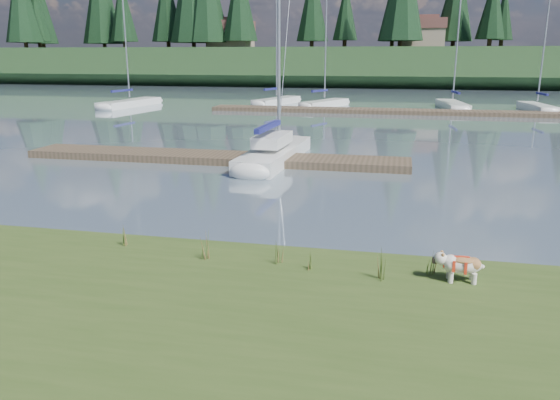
# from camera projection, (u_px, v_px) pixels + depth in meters

# --- Properties ---
(ground) EXTENTS (200.00, 200.00, 0.00)m
(ground) POSITION_uv_depth(u_px,v_px,m) (353.00, 113.00, 41.63)
(ground) COLOR slate
(ground) RESTS_ON ground
(bank) EXTENTS (60.00, 9.00, 0.35)m
(bank) POSITION_uv_depth(u_px,v_px,m) (134.00, 358.00, 7.60)
(bank) COLOR #394E1E
(bank) RESTS_ON ground
(ridge) EXTENTS (200.00, 20.00, 5.00)m
(ridge) POSITION_uv_depth(u_px,v_px,m) (378.00, 67.00, 81.59)
(ridge) COLOR #1D361A
(ridge) RESTS_ON ground
(bulldog) EXTENTS (0.87, 0.40, 0.52)m
(bulldog) POSITION_uv_depth(u_px,v_px,m) (461.00, 264.00, 9.67)
(bulldog) COLOR silver
(bulldog) RESTS_ON bank
(sailboat_main) EXTENTS (1.87, 7.82, 11.28)m
(sailboat_main) POSITION_uv_depth(u_px,v_px,m) (279.00, 149.00, 23.04)
(sailboat_main) COLOR white
(sailboat_main) RESTS_ON ground
(dock_near) EXTENTS (16.00, 2.00, 0.30)m
(dock_near) POSITION_uv_depth(u_px,v_px,m) (214.00, 157.00, 22.59)
(dock_near) COLOR #4C3D2C
(dock_near) RESTS_ON ground
(dock_far) EXTENTS (26.00, 2.20, 0.30)m
(dock_far) POSITION_uv_depth(u_px,v_px,m) (380.00, 111.00, 41.18)
(dock_far) COLOR #4C3D2C
(dock_far) RESTS_ON ground
(sailboat_bg_0) EXTENTS (2.67, 8.36, 11.89)m
(sailboat_bg_0) POSITION_uv_depth(u_px,v_px,m) (135.00, 102.00, 46.99)
(sailboat_bg_0) COLOR white
(sailboat_bg_0) RESTS_ON ground
(sailboat_bg_1) EXTENTS (3.44, 7.38, 10.93)m
(sailboat_bg_1) POSITION_uv_depth(u_px,v_px,m) (280.00, 100.00, 48.82)
(sailboat_bg_1) COLOR white
(sailboat_bg_1) RESTS_ON ground
(sailboat_bg_2) EXTENTS (3.92, 6.72, 10.29)m
(sailboat_bg_2) POSITION_uv_depth(u_px,v_px,m) (328.00, 103.00, 46.28)
(sailboat_bg_2) COLOR white
(sailboat_bg_2) RESTS_ON ground
(sailboat_bg_3) EXTENTS (2.37, 7.78, 11.30)m
(sailboat_bg_3) POSITION_uv_depth(u_px,v_px,m) (451.00, 104.00, 44.89)
(sailboat_bg_3) COLOR white
(sailboat_bg_3) RESTS_ON ground
(sailboat_bg_4) EXTENTS (1.98, 6.71, 9.90)m
(sailboat_bg_4) POSITION_uv_depth(u_px,v_px,m) (534.00, 106.00, 42.91)
(sailboat_bg_4) COLOR white
(sailboat_bg_4) RESTS_ON ground
(weed_0) EXTENTS (0.17, 0.14, 0.64)m
(weed_0) POSITION_uv_depth(u_px,v_px,m) (206.00, 247.00, 10.72)
(weed_0) COLOR #475B23
(weed_0) RESTS_ON bank
(weed_1) EXTENTS (0.17, 0.14, 0.50)m
(weed_1) POSITION_uv_depth(u_px,v_px,m) (280.00, 253.00, 10.55)
(weed_1) COLOR #475B23
(weed_1) RESTS_ON bank
(weed_2) EXTENTS (0.17, 0.14, 0.78)m
(weed_2) POSITION_uv_depth(u_px,v_px,m) (384.00, 262.00, 9.74)
(weed_2) COLOR #475B23
(weed_2) RESTS_ON bank
(weed_3) EXTENTS (0.17, 0.14, 0.46)m
(weed_3) POSITION_uv_depth(u_px,v_px,m) (124.00, 237.00, 11.49)
(weed_3) COLOR #475B23
(weed_3) RESTS_ON bank
(weed_4) EXTENTS (0.17, 0.14, 0.38)m
(weed_4) POSITION_uv_depth(u_px,v_px,m) (312.00, 262.00, 10.20)
(weed_4) COLOR #475B23
(weed_4) RESTS_ON bank
(weed_5) EXTENTS (0.17, 0.14, 0.49)m
(weed_5) POSITION_uv_depth(u_px,v_px,m) (431.00, 264.00, 9.98)
(weed_5) COLOR #475B23
(weed_5) RESTS_ON bank
(mud_lip) EXTENTS (60.00, 0.50, 0.14)m
(mud_lip) POSITION_uv_depth(u_px,v_px,m) (229.00, 255.00, 11.78)
(mud_lip) COLOR #33281C
(mud_lip) RESTS_ON ground
(conifer_1) EXTENTS (4.40, 4.40, 11.30)m
(conifer_1) POSITION_uv_depth(u_px,v_px,m) (123.00, 9.00, 85.64)
(conifer_1) COLOR #382619
(conifer_1) RESTS_ON ridge
(conifer_3) EXTENTS (4.84, 4.84, 12.25)m
(conifer_3) POSITION_uv_depth(u_px,v_px,m) (312.00, 2.00, 80.32)
(conifer_3) COLOR #382619
(conifer_3) RESTS_ON ridge
(conifer_5) EXTENTS (3.96, 3.96, 10.35)m
(conifer_5) POSITION_uv_depth(u_px,v_px,m) (493.00, 4.00, 73.53)
(conifer_5) COLOR #382619
(conifer_5) RESTS_ON ridge
(house_0) EXTENTS (6.30, 5.30, 4.65)m
(house_0) POSITION_uv_depth(u_px,v_px,m) (231.00, 34.00, 82.03)
(house_0) COLOR gray
(house_0) RESTS_ON ridge
(house_1) EXTENTS (6.30, 5.30, 4.65)m
(house_1) POSITION_uv_depth(u_px,v_px,m) (422.00, 33.00, 77.23)
(house_1) COLOR gray
(house_1) RESTS_ON ridge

